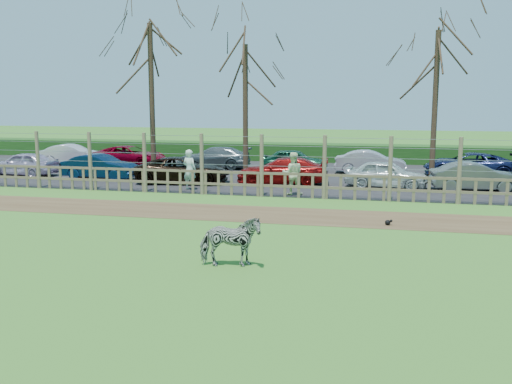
% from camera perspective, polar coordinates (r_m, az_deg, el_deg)
% --- Properties ---
extents(ground, '(120.00, 120.00, 0.00)m').
position_cam_1_polar(ground, '(15.36, -5.71, -5.40)').
color(ground, olive).
rests_on(ground, ground).
extents(dirt_strip, '(34.00, 2.80, 0.01)m').
position_cam_1_polar(dirt_strip, '(19.57, -1.58, -2.14)').
color(dirt_strip, brown).
rests_on(dirt_strip, ground).
extents(asphalt, '(44.00, 13.00, 0.04)m').
position_cam_1_polar(asphalt, '(29.23, 3.23, 1.69)').
color(asphalt, '#232326').
rests_on(asphalt, ground).
extents(hedge, '(46.00, 2.00, 1.10)m').
position_cam_1_polar(hedge, '(36.06, 5.07, 3.96)').
color(hedge, '#1E4716').
rests_on(hedge, ground).
extents(fence, '(30.16, 0.16, 2.50)m').
position_cam_1_polar(fence, '(22.80, 0.57, 1.53)').
color(fence, brown).
rests_on(fence, ground).
extents(tree_left, '(4.80, 4.80, 7.88)m').
position_cam_1_polar(tree_left, '(28.91, -10.48, 12.58)').
color(tree_left, '#3D2B1E').
rests_on(tree_left, ground).
extents(tree_mid, '(4.80, 4.80, 6.83)m').
position_cam_1_polar(tree_mid, '(28.41, -1.08, 11.28)').
color(tree_mid, '#3D2B1E').
rests_on(tree_mid, ground).
extents(tree_right, '(4.80, 4.80, 7.35)m').
position_cam_1_polar(tree_right, '(28.22, 17.63, 11.63)').
color(tree_right, '#3D2B1E').
rests_on(tree_right, ground).
extents(zebra, '(1.54, 0.95, 1.21)m').
position_cam_1_polar(zebra, '(13.30, -2.60, -4.97)').
color(zebra, gray).
rests_on(zebra, ground).
extents(visitor_a, '(0.72, 0.58, 1.72)m').
position_cam_1_polar(visitor_a, '(24.46, -6.66, 2.24)').
color(visitor_a, silver).
rests_on(visitor_a, asphalt).
extents(visitor_b, '(0.95, 0.81, 1.72)m').
position_cam_1_polar(visitor_b, '(23.06, 3.68, 1.85)').
color(visitor_b, beige).
rests_on(visitor_b, asphalt).
extents(crow, '(0.23, 0.17, 0.19)m').
position_cam_1_polar(crow, '(18.19, 13.07, -2.98)').
color(crow, black).
rests_on(crow, ground).
extents(car_0, '(3.55, 1.49, 1.20)m').
position_cam_1_polar(car_0, '(31.19, -22.23, 2.64)').
color(car_0, '#BEADCB').
rests_on(car_0, asphalt).
extents(car_1, '(3.68, 1.38, 1.20)m').
position_cam_1_polar(car_1, '(28.58, -15.30, 2.45)').
color(car_1, '#0A2241').
rests_on(car_1, asphalt).
extents(car_2, '(4.54, 2.53, 1.20)m').
position_cam_1_polar(car_2, '(26.52, -7.33, 2.20)').
color(car_2, black).
rests_on(car_2, asphalt).
extents(car_3, '(4.28, 2.09, 1.20)m').
position_cam_1_polar(car_3, '(26.04, 2.64, 2.13)').
color(car_3, maroon).
rests_on(car_3, asphalt).
extents(car_4, '(3.68, 1.89, 1.20)m').
position_cam_1_polar(car_4, '(25.49, 12.91, 1.75)').
color(car_4, silver).
rests_on(car_4, asphalt).
extents(car_5, '(3.74, 1.59, 1.20)m').
position_cam_1_polar(car_5, '(25.69, 21.08, 1.42)').
color(car_5, '#5E635E').
rests_on(car_5, asphalt).
extents(car_7, '(3.77, 1.70, 1.20)m').
position_cam_1_polar(car_7, '(35.29, -17.90, 3.57)').
color(car_7, silver).
rests_on(car_7, asphalt).
extents(car_8, '(4.45, 2.31, 1.20)m').
position_cam_1_polar(car_8, '(33.41, -12.47, 3.51)').
color(car_8, maroon).
rests_on(car_8, asphalt).
extents(car_9, '(4.23, 1.93, 1.20)m').
position_cam_1_polar(car_9, '(31.94, -4.27, 3.44)').
color(car_9, '#556064').
rests_on(car_9, asphalt).
extents(car_10, '(3.60, 1.63, 1.20)m').
position_cam_1_polar(car_10, '(30.58, 3.87, 3.19)').
color(car_10, '#165034').
rests_on(car_10, asphalt).
extents(car_11, '(3.65, 1.29, 1.20)m').
position_cam_1_polar(car_11, '(30.13, 11.38, 2.93)').
color(car_11, '#BCB0B8').
rests_on(car_11, asphalt).
extents(car_12, '(4.39, 2.16, 1.20)m').
position_cam_1_polar(car_12, '(30.39, 20.46, 2.58)').
color(car_12, '#151E47').
rests_on(car_12, asphalt).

